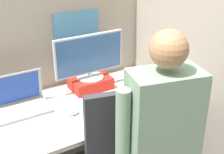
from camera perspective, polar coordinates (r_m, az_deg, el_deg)
cubicle_panel_back at (r=2.40m, az=-12.52°, el=-0.99°), size 2.14×0.05×1.48m
cubicle_panel_right at (r=2.43m, az=10.50°, el=-0.64°), size 0.04×1.38×1.48m
desk at (r=2.18m, az=-8.57°, el=-9.58°), size 1.64×0.73×0.70m
paper_box at (r=2.33m, az=-3.95°, el=-1.08°), size 0.29×0.21×0.09m
monitor at (r=2.25m, az=-4.14°, el=3.73°), size 0.54×0.20×0.33m
laptop at (r=2.13m, az=-16.47°, el=-4.69°), size 0.36×0.23×0.24m
mouse at (r=2.03m, az=-7.06°, el=-6.43°), size 0.08×0.05×0.03m
stapler at (r=2.51m, az=5.26°, el=0.43°), size 0.04×0.15×0.05m
carrot_toy at (r=1.92m, az=-1.56°, el=-7.93°), size 0.05×0.13×0.05m
person at (r=1.59m, az=10.70°, el=-12.88°), size 0.47×0.50×1.40m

